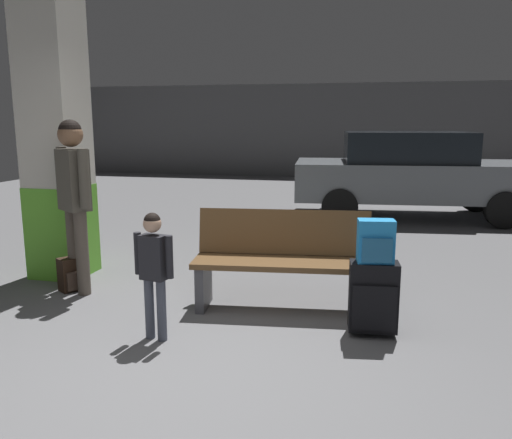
{
  "coord_description": "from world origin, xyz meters",
  "views": [
    {
      "loc": [
        1.21,
        -3.01,
        1.69
      ],
      "look_at": [
        0.24,
        1.3,
        0.85
      ],
      "focal_mm": 36.25,
      "sensor_mm": 36.0,
      "label": 1
    }
  ],
  "objects_px": {
    "child": "(154,263)",
    "backpack_dark_floor": "(74,274)",
    "parked_car_near": "(411,172)",
    "bench": "(282,261)",
    "structural_pillar": "(56,141)",
    "backpack_bright": "(376,242)",
    "suitcase": "(373,297)",
    "adult": "(74,188)"
  },
  "relations": [
    {
      "from": "suitcase",
      "to": "backpack_bright",
      "type": "height_order",
      "value": "backpack_bright"
    },
    {
      "from": "bench",
      "to": "parked_car_near",
      "type": "height_order",
      "value": "parked_car_near"
    },
    {
      "from": "backpack_bright",
      "to": "parked_car_near",
      "type": "distance_m",
      "value": 5.48
    },
    {
      "from": "backpack_dark_floor",
      "to": "bench",
      "type": "bearing_deg",
      "value": -0.69
    },
    {
      "from": "backpack_dark_floor",
      "to": "structural_pillar",
      "type": "bearing_deg",
      "value": 130.81
    },
    {
      "from": "child",
      "to": "backpack_dark_floor",
      "type": "height_order",
      "value": "child"
    },
    {
      "from": "bench",
      "to": "backpack_dark_floor",
      "type": "relative_size",
      "value": 4.85
    },
    {
      "from": "adult",
      "to": "backpack_dark_floor",
      "type": "distance_m",
      "value": 0.9
    },
    {
      "from": "backpack_bright",
      "to": "child",
      "type": "xyz_separation_m",
      "value": [
        -1.66,
        -0.45,
        -0.15
      ]
    },
    {
      "from": "structural_pillar",
      "to": "parked_car_near",
      "type": "bearing_deg",
      "value": 48.24
    },
    {
      "from": "backpack_bright",
      "to": "parked_car_near",
      "type": "xyz_separation_m",
      "value": [
        0.62,
        5.45,
        0.03
      ]
    },
    {
      "from": "backpack_dark_floor",
      "to": "backpack_bright",
      "type": "bearing_deg",
      "value": -9.5
    },
    {
      "from": "bench",
      "to": "parked_car_near",
      "type": "distance_m",
      "value": 5.19
    },
    {
      "from": "child",
      "to": "structural_pillar",
      "type": "bearing_deg",
      "value": 140.34
    },
    {
      "from": "suitcase",
      "to": "child",
      "type": "distance_m",
      "value": 1.75
    },
    {
      "from": "suitcase",
      "to": "parked_car_near",
      "type": "bearing_deg",
      "value": 83.5
    },
    {
      "from": "backpack_dark_floor",
      "to": "child",
      "type": "bearing_deg",
      "value": -35.98
    },
    {
      "from": "structural_pillar",
      "to": "backpack_bright",
      "type": "distance_m",
      "value": 3.59
    },
    {
      "from": "parked_car_near",
      "to": "suitcase",
      "type": "bearing_deg",
      "value": -96.5
    },
    {
      "from": "parked_car_near",
      "to": "structural_pillar",
      "type": "bearing_deg",
      "value": -131.76
    },
    {
      "from": "suitcase",
      "to": "backpack_dark_floor",
      "type": "height_order",
      "value": "suitcase"
    },
    {
      "from": "adult",
      "to": "backpack_dark_floor",
      "type": "height_order",
      "value": "adult"
    },
    {
      "from": "parked_car_near",
      "to": "adult",
      "type": "bearing_deg",
      "value": -124.97
    },
    {
      "from": "bench",
      "to": "structural_pillar",
      "type": "bearing_deg",
      "value": 168.98
    },
    {
      "from": "structural_pillar",
      "to": "child",
      "type": "height_order",
      "value": "structural_pillar"
    },
    {
      "from": "parked_car_near",
      "to": "bench",
      "type": "bearing_deg",
      "value": -106.1
    },
    {
      "from": "child",
      "to": "adult",
      "type": "xyz_separation_m",
      "value": [
        -1.21,
        0.9,
        0.43
      ]
    },
    {
      "from": "suitcase",
      "to": "backpack_dark_floor",
      "type": "relative_size",
      "value": 1.78
    },
    {
      "from": "child",
      "to": "bench",
      "type": "bearing_deg",
      "value": 47.51
    },
    {
      "from": "bench",
      "to": "parked_car_near",
      "type": "bearing_deg",
      "value": 73.9
    },
    {
      "from": "suitcase",
      "to": "backpack_dark_floor",
      "type": "distance_m",
      "value": 3.01
    },
    {
      "from": "backpack_bright",
      "to": "adult",
      "type": "relative_size",
      "value": 0.2
    },
    {
      "from": "structural_pillar",
      "to": "child",
      "type": "xyz_separation_m",
      "value": [
        1.72,
        -1.42,
        -0.86
      ]
    },
    {
      "from": "suitcase",
      "to": "parked_car_near",
      "type": "relative_size",
      "value": 0.14
    },
    {
      "from": "backpack_bright",
      "to": "child",
      "type": "distance_m",
      "value": 1.73
    },
    {
      "from": "suitcase",
      "to": "backpack_dark_floor",
      "type": "xyz_separation_m",
      "value": [
        -2.97,
        0.5,
        -0.15
      ]
    },
    {
      "from": "backpack_bright",
      "to": "backpack_dark_floor",
      "type": "xyz_separation_m",
      "value": [
        -2.97,
        0.5,
        -0.6
      ]
    },
    {
      "from": "bench",
      "to": "adult",
      "type": "distance_m",
      "value": 2.15
    },
    {
      "from": "child",
      "to": "backpack_dark_floor",
      "type": "relative_size",
      "value": 2.98
    },
    {
      "from": "structural_pillar",
      "to": "bench",
      "type": "xyz_separation_m",
      "value": [
        2.56,
        -0.5,
        -1.04
      ]
    },
    {
      "from": "child",
      "to": "backpack_dark_floor",
      "type": "bearing_deg",
      "value": 144.02
    },
    {
      "from": "backpack_dark_floor",
      "to": "parked_car_near",
      "type": "height_order",
      "value": "parked_car_near"
    }
  ]
}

